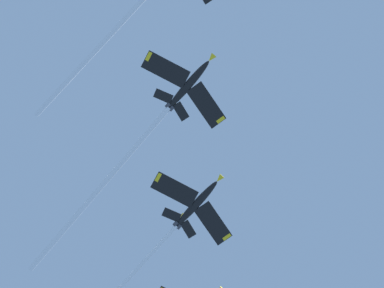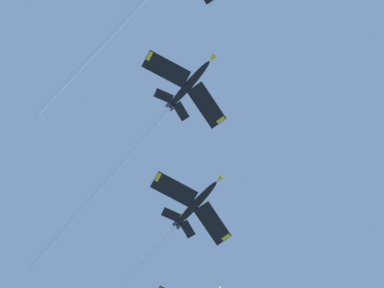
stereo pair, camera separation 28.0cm
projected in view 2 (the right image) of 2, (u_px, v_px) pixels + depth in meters
The scene contains 2 objects.
jet_second at pixel (145, 136), 114.85m from camera, with size 41.29×39.24×13.25m.
jet_third at pixel (168, 234), 117.73m from camera, with size 36.76×34.12×10.31m.
Camera 2 is at (11.06, -21.99, 1.56)m, focal length 55.25 mm.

